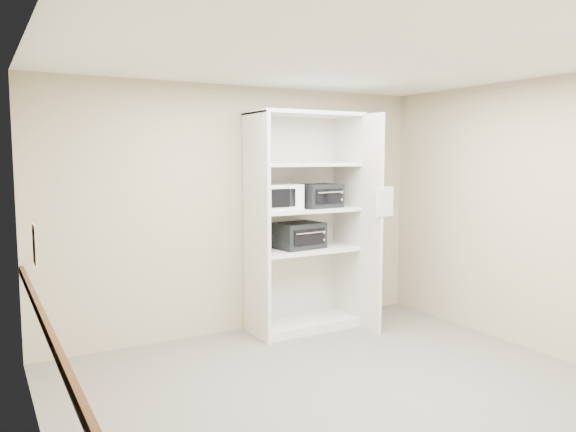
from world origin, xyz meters
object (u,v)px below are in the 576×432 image
shelving_unit (307,229)px  toaster_oven_lower (298,235)px  microwave (278,197)px  toaster_oven_upper (319,196)px

shelving_unit → toaster_oven_lower: shelving_unit is taller
shelving_unit → microwave: 0.53m
toaster_oven_upper → toaster_oven_lower: size_ratio=0.89×
microwave → toaster_oven_lower: (0.27, 0.03, -0.44)m
shelving_unit → toaster_oven_upper: bearing=-23.8°
toaster_oven_upper → shelving_unit: bearing=149.0°
shelving_unit → toaster_oven_upper: shelving_unit is taller
microwave → toaster_oven_upper: bearing=-2.5°
microwave → toaster_oven_upper: microwave is taller
shelving_unit → toaster_oven_lower: size_ratio=4.73×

